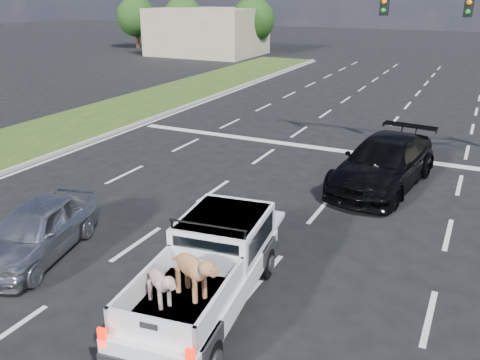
# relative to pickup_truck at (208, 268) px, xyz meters

# --- Properties ---
(ground) EXTENTS (160.00, 160.00, 0.00)m
(ground) POSITION_rel_pickup_truck_xyz_m (-1.17, 1.49, -0.84)
(ground) COLOR black
(ground) RESTS_ON ground
(road_markings) EXTENTS (17.75, 60.00, 0.01)m
(road_markings) POSITION_rel_pickup_truck_xyz_m (-1.17, 8.05, -0.83)
(road_markings) COLOR silver
(road_markings) RESTS_ON ground
(grass_median_left) EXTENTS (5.00, 60.00, 0.10)m
(grass_median_left) POSITION_rel_pickup_truck_xyz_m (-12.67, 7.49, -0.79)
(grass_median_left) COLOR #2A4615
(grass_median_left) RESTS_ON ground
(curb_left) EXTENTS (0.15, 60.00, 0.14)m
(curb_left) POSITION_rel_pickup_truck_xyz_m (-10.22, 7.49, -0.77)
(curb_left) COLOR #A29E94
(curb_left) RESTS_ON ground
(building_left) EXTENTS (10.00, 8.00, 4.40)m
(building_left) POSITION_rel_pickup_truck_xyz_m (-21.17, 37.49, 1.36)
(building_left) COLOR tan
(building_left) RESTS_ON ground
(tree_far_a) EXTENTS (4.20, 4.20, 5.40)m
(tree_far_a) POSITION_rel_pickup_truck_xyz_m (-31.17, 39.49, 2.45)
(tree_far_a) COLOR #332114
(tree_far_a) RESTS_ON ground
(tree_far_b) EXTENTS (4.20, 4.20, 5.40)m
(tree_far_b) POSITION_rel_pickup_truck_xyz_m (-25.17, 39.49, 2.45)
(tree_far_b) COLOR #332114
(tree_far_b) RESTS_ON ground
(tree_far_c) EXTENTS (4.20, 4.20, 5.40)m
(tree_far_c) POSITION_rel_pickup_truck_xyz_m (-17.17, 39.49, 2.45)
(tree_far_c) COLOR #332114
(tree_far_c) RESTS_ON ground
(pickup_truck) EXTENTS (2.28, 4.94, 1.79)m
(pickup_truck) POSITION_rel_pickup_truck_xyz_m (0.00, 0.00, 0.00)
(pickup_truck) COLOR black
(pickup_truck) RESTS_ON ground
(silver_sedan) EXTENTS (2.49, 4.19, 1.34)m
(silver_sedan) POSITION_rel_pickup_truck_xyz_m (-4.66, -0.01, -0.17)
(silver_sedan) COLOR #BABCC2
(silver_sedan) RESTS_ON ground
(black_coupe) EXTENTS (2.96, 5.72, 1.59)m
(black_coupe) POSITION_rel_pickup_truck_xyz_m (1.80, 8.27, -0.04)
(black_coupe) COLOR black
(black_coupe) RESTS_ON ground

